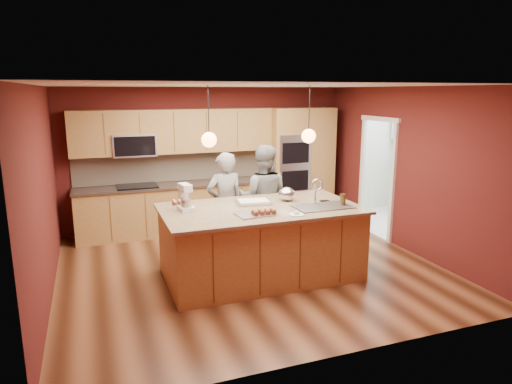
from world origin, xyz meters
name	(u,v)px	position (x,y,z in m)	size (l,w,h in m)	color
floor	(251,268)	(0.00, 0.00, 0.00)	(5.50, 5.50, 0.00)	#412010
ceiling	(250,85)	(0.00, 0.00, 2.70)	(5.50, 5.50, 0.00)	silver
wall_back	(208,158)	(0.00, 2.50, 1.35)	(5.50, 5.50, 0.00)	#4F1714
wall_front	(338,229)	(0.00, -2.50, 1.35)	(5.50, 5.50, 0.00)	#4F1714
wall_left	(42,196)	(-2.75, 0.00, 1.35)	(5.00, 5.00, 0.00)	#4F1714
wall_right	(407,170)	(2.75, 0.00, 1.35)	(5.00, 5.00, 0.00)	#4F1714
cabinet_run	(176,181)	(-0.68, 2.25, 0.98)	(3.74, 0.64, 2.30)	olive
oven_column	(300,165)	(1.85, 2.19, 1.15)	(1.30, 0.62, 2.30)	olive
doorway_trim	(377,179)	(2.73, 0.80, 1.05)	(0.08, 1.11, 2.20)	white
laundry_room	(437,126)	(4.35, 1.20, 1.95)	(2.60, 2.70, 2.70)	beige
pendant_left	(209,139)	(-0.67, -0.29, 2.00)	(0.20, 0.20, 0.80)	black
pendant_right	(309,136)	(0.78, -0.29, 2.00)	(0.20, 0.20, 0.80)	black
island	(262,241)	(0.07, -0.29, 0.52)	(2.78, 1.55, 1.40)	olive
person_left	(225,204)	(-0.17, 0.74, 0.84)	(0.62, 0.40, 1.69)	black
person_right	(263,198)	(0.48, 0.74, 0.89)	(0.86, 0.67, 1.78)	gray
stand_mixer	(186,199)	(-0.97, -0.09, 1.18)	(0.23, 0.29, 0.37)	white
sheet_cake	(253,202)	(0.03, -0.04, 1.04)	(0.53, 0.42, 0.05)	silver
cooling_rack	(254,214)	(-0.17, -0.65, 1.03)	(0.47, 0.34, 0.02)	#A0A2A6
mixing_bowl	(287,194)	(0.56, -0.04, 1.12)	(0.25, 0.25, 0.21)	silver
plate	(297,215)	(0.35, -0.85, 1.03)	(0.20, 0.20, 0.01)	silver
tumbler	(343,200)	(1.21, -0.58, 1.10)	(0.08, 0.08, 0.16)	#3B290F
phone	(324,201)	(1.08, -0.27, 1.03)	(0.13, 0.07, 0.01)	black
cupcakes_left	(180,202)	(-0.98, 0.29, 1.06)	(0.22, 0.15, 0.07)	#C77B46
cupcakes_rack	(264,211)	(-0.06, -0.71, 1.08)	(0.33, 0.17, 0.08)	#C77B46
cupcakes_right	(290,193)	(0.78, 0.29, 1.05)	(0.14, 0.14, 0.06)	#C77B46
washer	(439,200)	(4.22, 0.82, 0.53)	(0.66, 0.68, 1.06)	white
dryer	(415,194)	(4.20, 1.51, 0.51)	(0.63, 0.65, 1.01)	white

